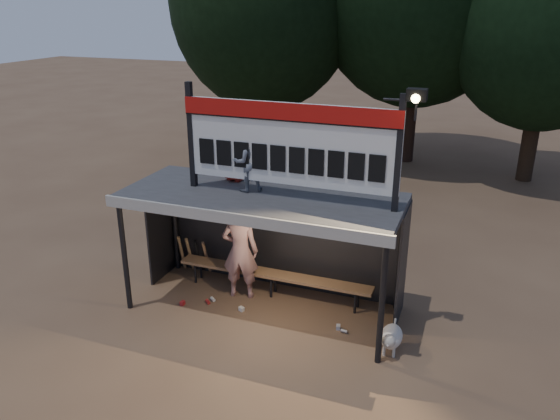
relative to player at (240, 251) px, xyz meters
The scene contains 12 objects.
ground 1.17m from the player, 26.22° to the right, with size 80.00×80.00×0.00m, color brown.
player is the anchor object (origin of this frame).
child_a 1.92m from the player, 34.84° to the right, with size 0.53×0.41×1.08m, color slate.
child_b 1.90m from the player, 126.93° to the left, with size 0.52×0.34×1.06m, color #B1261B.
dugout_shelter 1.05m from the player, ahead, with size 5.10×2.08×2.32m.
scoreboard_assembly 2.63m from the player, 14.58° to the right, with size 4.10×0.27×1.99m.
bench 0.84m from the player, 24.07° to the left, with size 4.00×0.35×0.48m.
tree_left 11.25m from the player, 109.37° to the left, with size 6.46×6.46×9.27m.
tree_right 12.38m from the player, 61.32° to the left, with size 6.08×6.08×8.72m.
dog 3.31m from the player, 14.88° to the right, with size 0.36×0.81×0.49m.
bats 1.55m from the player, 158.49° to the left, with size 0.68×0.35×0.84m.
litter 1.18m from the player, 49.48° to the right, with size 3.28×0.47×0.08m.
Camera 1 is at (3.53, -8.44, 5.52)m, focal length 35.00 mm.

